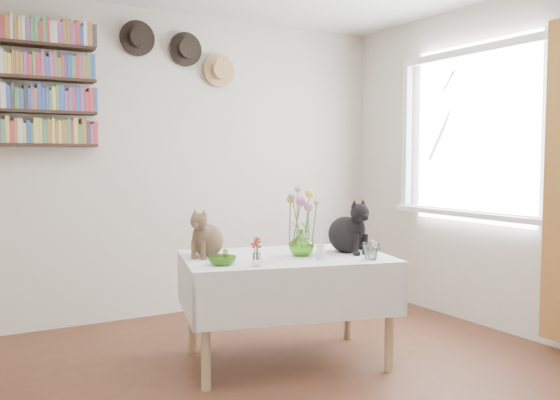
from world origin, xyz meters
TOP-DOWN VIEW (x-y plane):
  - room at (0.00, 0.00)m, footprint 4.08×4.58m
  - window at (1.97, 0.80)m, footprint 0.12×1.52m
  - dining_table at (0.25, 0.74)m, footprint 1.45×1.12m
  - tabby_cat at (-0.19, 0.97)m, footprint 0.34×0.33m
  - black_cat at (0.66, 0.67)m, footprint 0.26×0.32m
  - flower_vase at (0.32, 0.68)m, footprint 0.17×0.17m
  - green_bowl at (-0.24, 0.64)m, footprint 0.17×0.17m
  - drinking_glass at (0.62, 0.35)m, footprint 0.15×0.15m
  - candlestick at (0.35, 0.50)m, footprint 0.05×0.05m
  - berry_jar at (-0.08, 0.51)m, footprint 0.05×0.05m
  - porcelain_figurine at (0.77, 0.53)m, footprint 0.05×0.05m
  - flower_bouquet at (0.32, 0.69)m, footprint 0.17×0.13m
  - bookshelf_unit at (-1.10, 2.16)m, footprint 1.00×0.16m
  - wall_hats at (0.12, 2.19)m, footprint 0.98×0.09m

SIDE VIEW (x-z plane):
  - dining_table at x=0.25m, z-range 0.17..0.86m
  - green_bowl at x=-0.24m, z-range 0.69..0.74m
  - porcelain_figurine at x=0.77m, z-range 0.68..0.77m
  - drinking_glass at x=0.62m, z-range 0.69..0.79m
  - candlestick at x=0.35m, z-range 0.66..0.83m
  - berry_jar at x=-0.08m, z-range 0.68..0.86m
  - flower_vase at x=0.32m, z-range 0.69..0.85m
  - tabby_cat at x=-0.19m, z-range 0.69..1.00m
  - black_cat at x=0.66m, z-range 0.69..1.05m
  - flower_bouquet at x=0.32m, z-range 0.83..1.22m
  - room at x=0.00m, z-range -0.04..2.54m
  - window at x=1.97m, z-range 0.74..2.06m
  - bookshelf_unit at x=-1.10m, z-range 1.39..2.30m
  - wall_hats at x=0.12m, z-range 1.93..2.41m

